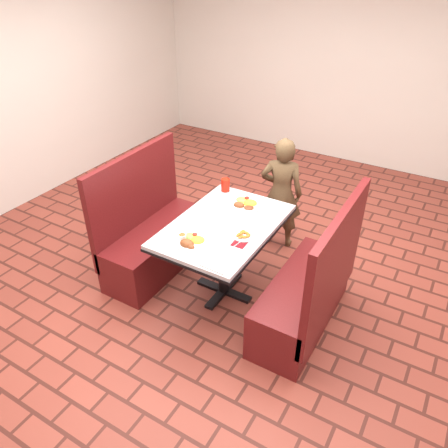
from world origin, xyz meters
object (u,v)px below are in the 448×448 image
(dining_table, at_px, (224,233))
(plantain_plate, at_px, (244,235))
(booth_bench_left, at_px, (153,238))
(red_tumbler, at_px, (225,185))
(diner_person, at_px, (281,194))
(near_dinner_plate, at_px, (191,240))
(far_dinner_plate, at_px, (245,203))
(booth_bench_right, at_px, (308,294))

(dining_table, bearing_deg, plantain_plate, -18.95)
(booth_bench_left, distance_m, plantain_plate, 1.12)
(dining_table, bearing_deg, red_tumbler, 119.29)
(dining_table, xyz_separation_m, diner_person, (0.09, 1.00, -0.06))
(booth_bench_left, relative_size, diner_person, 1.00)
(near_dinner_plate, height_order, far_dinner_plate, near_dinner_plate)
(dining_table, relative_size, far_dinner_plate, 4.02)
(booth_bench_left, relative_size, near_dinner_plate, 4.40)
(plantain_plate, bearing_deg, booth_bench_right, 7.99)
(plantain_plate, bearing_deg, booth_bench_left, 175.58)
(booth_bench_right, distance_m, diner_person, 1.25)
(far_dinner_plate, bearing_deg, booth_bench_left, -155.86)
(red_tumbler, bearing_deg, plantain_plate, -48.80)
(booth_bench_left, xyz_separation_m, plantain_plate, (1.03, -0.08, 0.43))
(booth_bench_right, height_order, near_dinner_plate, booth_bench_right)
(booth_bench_left, distance_m, booth_bench_right, 1.60)
(dining_table, relative_size, booth_bench_right, 1.01)
(booth_bench_left, distance_m, diner_person, 1.36)
(booth_bench_right, bearing_deg, plantain_plate, -172.01)
(dining_table, relative_size, diner_person, 1.01)
(near_dinner_plate, distance_m, red_tumbler, 0.91)
(dining_table, relative_size, near_dinner_plate, 4.45)
(booth_bench_left, bearing_deg, diner_person, 48.42)
(dining_table, height_order, near_dinner_plate, near_dinner_plate)
(near_dinner_plate, bearing_deg, plantain_plate, 43.21)
(booth_bench_left, height_order, booth_bench_right, same)
(far_dinner_plate, distance_m, red_tumbler, 0.34)
(booth_bench_right, height_order, red_tumbler, booth_bench_right)
(dining_table, bearing_deg, diner_person, 85.09)
(booth_bench_left, height_order, near_dinner_plate, booth_bench_left)
(far_dinner_plate, bearing_deg, red_tumbler, 152.71)
(booth_bench_left, xyz_separation_m, red_tumbler, (0.51, 0.52, 0.48))
(dining_table, distance_m, diner_person, 1.00)
(booth_bench_right, bearing_deg, booth_bench_left, 180.00)
(booth_bench_left, bearing_deg, dining_table, 0.00)
(near_dinner_plate, bearing_deg, dining_table, 77.93)
(diner_person, bearing_deg, dining_table, 70.58)
(booth_bench_right, relative_size, far_dinner_plate, 3.98)
(booth_bench_right, height_order, plantain_plate, booth_bench_right)
(far_dinner_plate, bearing_deg, booth_bench_right, -24.61)
(near_dinner_plate, bearing_deg, diner_person, 83.12)
(near_dinner_plate, xyz_separation_m, red_tumbler, (-0.21, 0.89, 0.03))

